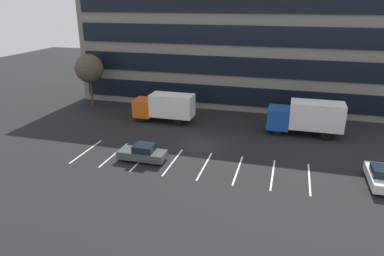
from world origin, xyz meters
name	(u,v)px	position (x,y,z in m)	size (l,w,h in m)	color
ground_plane	(201,144)	(0.00, 0.00, 0.00)	(120.00, 120.00, 0.00)	black
office_building	(235,46)	(0.00, 17.95, 7.20)	(39.36, 13.05, 14.40)	slate
lot_markings	(189,164)	(0.00, -4.44, 0.00)	(19.74, 5.40, 0.01)	silver
box_truck_orange	(165,106)	(-5.68, 5.47, 1.82)	(6.97, 2.31, 3.23)	#D85914
box_truck_blue	(306,116)	(9.60, 5.44, 1.97)	(7.55, 2.50, 3.50)	#194799
sedan_white	(381,176)	(14.86, -4.02, 0.71)	(1.75, 4.19, 1.50)	white
sedan_charcoal	(143,153)	(-3.99, -4.86, 0.69)	(4.10, 1.72, 1.47)	#474C51
bare_tree	(89,69)	(-17.00, 8.92, 4.89)	(3.57, 3.57, 6.70)	#473323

